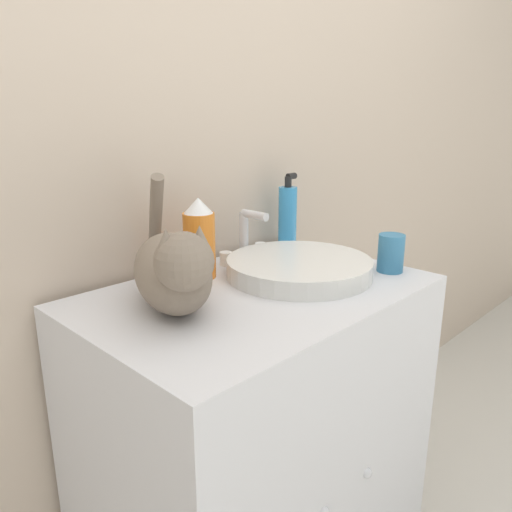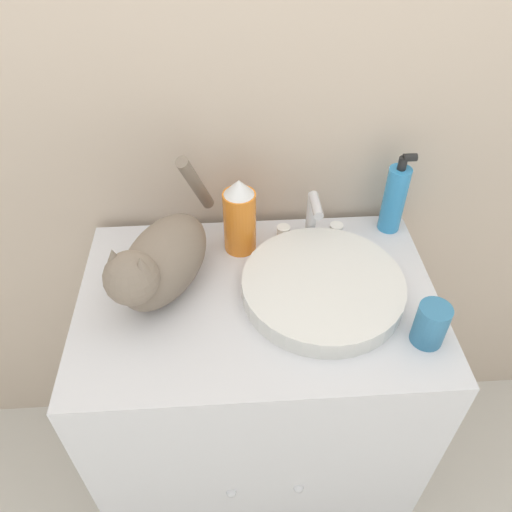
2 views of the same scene
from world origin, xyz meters
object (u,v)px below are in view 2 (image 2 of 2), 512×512
Objects in this scene: soap_bottle at (395,198)px; cup at (431,324)px; spray_bottle at (240,217)px; cat at (160,261)px.

soap_bottle is 2.26× the size of cup.
spray_bottle is (-0.37, -0.05, 0.00)m from soap_bottle.
cat reaches higher than soap_bottle.
spray_bottle is 0.47m from cup.
soap_bottle is (0.54, 0.18, 0.00)m from cat.
cup is (-0.02, -0.35, -0.04)m from soap_bottle.
cat is 1.83× the size of soap_bottle.
spray_bottle is at bearing 152.58° from cat.
cat is at bearing 162.13° from cup.
cat reaches higher than cup.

